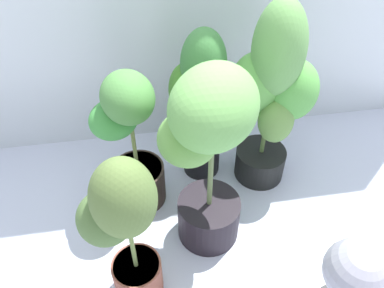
% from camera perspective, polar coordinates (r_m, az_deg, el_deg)
% --- Properties ---
extents(ground_plane, '(8.00, 8.00, 0.00)m').
position_cam_1_polar(ground_plane, '(1.84, 2.97, -15.21)').
color(ground_plane, silver).
rests_on(ground_plane, ground).
extents(potted_plant_center, '(0.47, 0.47, 0.89)m').
position_cam_1_polar(potted_plant_center, '(1.48, 2.12, -0.79)').
color(potted_plant_center, black).
rests_on(potted_plant_center, ground).
extents(potted_plant_back_right, '(0.44, 0.35, 0.97)m').
position_cam_1_polar(potted_plant_back_right, '(1.80, 11.77, 7.55)').
color(potted_plant_back_right, black).
rests_on(potted_plant_back_right, ground).
extents(potted_plant_back_center, '(0.37, 0.27, 0.82)m').
position_cam_1_polar(potted_plant_back_center, '(1.83, 1.77, 6.63)').
color(potted_plant_back_center, black).
rests_on(potted_plant_back_center, ground).
extents(potted_plant_front_left, '(0.31, 0.26, 0.74)m').
position_cam_1_polar(potted_plant_front_left, '(1.40, -10.00, -11.63)').
color(potted_plant_front_left, brown).
rests_on(potted_plant_front_left, ground).
extents(potted_plant_back_left, '(0.36, 0.32, 0.73)m').
position_cam_1_polar(potted_plant_back_left, '(1.76, -8.98, 0.33)').
color(potted_plant_back_left, '#342720').
rests_on(potted_plant_back_left, ground).
extents(floor_fan, '(0.31, 0.31, 0.41)m').
position_cam_1_polar(floor_fan, '(1.58, 22.68, -17.02)').
color(floor_fan, '#252728').
rests_on(floor_fan, ground).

